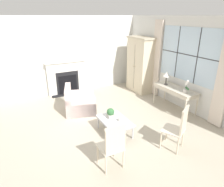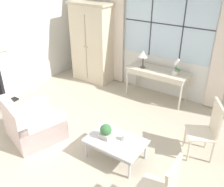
{
  "view_description": "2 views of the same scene",
  "coord_description": "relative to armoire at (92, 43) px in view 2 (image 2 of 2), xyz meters",
  "views": [
    {
      "loc": [
        4.22,
        -1.74,
        2.8
      ],
      "look_at": [
        0.06,
        0.44,
        0.96
      ],
      "focal_mm": 32.0,
      "sensor_mm": 36.0,
      "label": 1
    },
    {
      "loc": [
        2.14,
        -2.36,
        2.97
      ],
      "look_at": [
        0.03,
        0.76,
        0.95
      ],
      "focal_mm": 40.0,
      "sensor_mm": 36.0,
      "label": 2
    }
  ],
  "objects": [
    {
      "name": "potted_plant_small",
      "position": [
        2.11,
        -2.36,
        -0.55
      ],
      "size": [
        0.19,
        0.19,
        0.25
      ],
      "color": "#BCB7AD",
      "rests_on": "coffee_table"
    },
    {
      "name": "pillar_candle",
      "position": [
        2.4,
        -2.25,
        -0.62
      ],
      "size": [
        0.12,
        0.12,
        0.12
      ],
      "color": "silver",
      "rests_on": "coffee_table"
    },
    {
      "name": "armoire",
      "position": [
        0.0,
        0.0,
        0.0
      ],
      "size": [
        1.15,
        0.58,
        2.07
      ],
      "color": "beige",
      "rests_on": "ground_plane"
    },
    {
      "name": "table_lamp",
      "position": [
        1.57,
        -0.09,
        0.02
      ],
      "size": [
        0.24,
        0.24,
        0.43
      ],
      "color": "#4C4742",
      "rests_on": "console_table"
    },
    {
      "name": "console_table",
      "position": [
        1.93,
        -0.02,
        -0.4
      ],
      "size": [
        1.43,
        0.54,
        0.72
      ],
      "color": "beige",
      "rests_on": "ground_plane"
    },
    {
      "name": "potted_orchid",
      "position": [
        2.37,
        -0.06,
        -0.17
      ],
      "size": [
        0.17,
        0.14,
        0.39
      ],
      "color": "#BCB7AD",
      "rests_on": "console_table"
    },
    {
      "name": "side_chair_wooden",
      "position": [
        3.49,
        -1.43,
        -0.47
      ],
      "size": [
        0.6,
        0.6,
        1.03
      ],
      "color": "beige",
      "rests_on": "ground_plane"
    },
    {
      "name": "coffee_table",
      "position": [
        2.29,
        -2.34,
        -0.71
      ],
      "size": [
        0.95,
        0.63,
        0.37
      ],
      "color": "#BCBCC1",
      "rests_on": "ground_plane"
    },
    {
      "name": "wall_back_windowed",
      "position": [
        1.91,
        0.33,
        0.36
      ],
      "size": [
        7.2,
        0.14,
        2.8
      ],
      "color": "silver",
      "rests_on": "ground_plane"
    },
    {
      "name": "ground_plane",
      "position": [
        1.91,
        -2.69,
        -1.04
      ],
      "size": [
        14.0,
        14.0,
        0.0
      ],
      "primitive_type": "plane",
      "color": "#B2A893"
    },
    {
      "name": "armchair_upholstered",
      "position": [
        0.7,
        -2.71,
        -0.77
      ],
      "size": [
        1.14,
        1.11,
        0.82
      ],
      "color": "beige",
      "rests_on": "ground_plane"
    }
  ]
}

